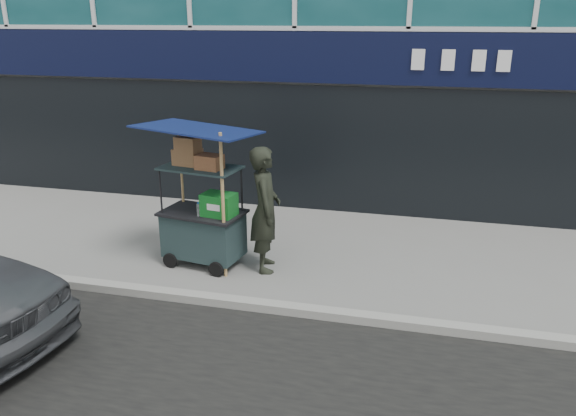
# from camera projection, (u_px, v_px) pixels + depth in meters

# --- Properties ---
(ground) EXTENTS (80.00, 80.00, 0.00)m
(ground) POSITION_uv_depth(u_px,v_px,m) (229.00, 298.00, 7.59)
(ground) COLOR slate
(ground) RESTS_ON ground
(curb) EXTENTS (80.00, 0.18, 0.12)m
(curb) POSITION_uv_depth(u_px,v_px,m) (224.00, 301.00, 7.38)
(curb) COLOR gray
(curb) RESTS_ON ground
(vendor_cart) EXTENTS (1.77, 1.38, 2.18)m
(vendor_cart) POSITION_uv_depth(u_px,v_px,m) (204.00, 217.00, 8.41)
(vendor_cart) COLOR #19292B
(vendor_cart) RESTS_ON ground
(vendor_man) EXTENTS (0.62, 0.78, 1.88)m
(vendor_man) POSITION_uv_depth(u_px,v_px,m) (265.00, 209.00, 8.19)
(vendor_man) COLOR black
(vendor_man) RESTS_ON ground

